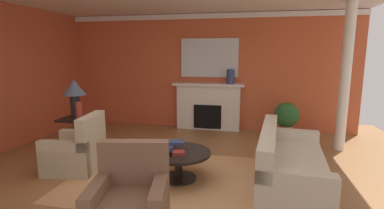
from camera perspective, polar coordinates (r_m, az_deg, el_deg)
The scene contains 19 objects.
ground_plane at distance 4.62m, azimuth -5.48°, elevation -14.79°, with size 9.06×9.06×0.00m, color olive.
wall_fireplace at distance 7.56m, azimuth 2.09°, elevation 6.42°, with size 7.57×0.12×2.92m, color #C65633.
crown_moulding at distance 7.52m, azimuth 2.05°, elevation 16.93°, with size 7.57×0.08×0.12m, color white.
area_rug at distance 4.69m, azimuth -2.67°, elevation -14.32°, with size 3.34×2.29×0.01m, color tan.
fireplace at distance 7.44m, azimuth 3.20°, elevation -0.62°, with size 1.80×0.35×1.19m.
mantel_mirror at distance 7.43m, azimuth 3.43°, elevation 9.12°, with size 1.45×0.04×0.96m, color silver.
sofa at distance 4.56m, azimuth 18.41°, elevation -11.57°, with size 1.09×2.17×0.85m.
armchair_near_window at distance 5.28m, azimuth -21.66°, elevation -8.69°, with size 0.89×0.89×0.95m.
armchair_facing_fireplace at distance 3.41m, azimuth -12.05°, elevation -18.77°, with size 0.94×0.94×0.95m.
coffee_table at distance 4.56m, azimuth -2.70°, elevation -10.55°, with size 1.00×1.00×0.45m.
side_table at distance 6.14m, azimuth -21.58°, elevation -5.18°, with size 0.56×0.56×0.70m.
table_lamp at distance 5.99m, azimuth -22.09°, elevation 2.46°, with size 0.44×0.44×0.75m.
vase_on_side_table at distance 5.86m, azimuth -21.29°, elevation -1.14°, with size 0.12×0.12×0.34m, color #9E3328.
vase_mantel_right at distance 7.22m, azimuth 7.54°, elevation 5.43°, with size 0.19×0.19×0.36m, color navy.
book_red_cover at distance 4.39m, azimuth -2.71°, elevation -9.43°, with size 0.19×0.16×0.05m, color maroon.
book_art_folio at distance 4.40m, azimuth -5.20°, elevation -8.65°, with size 0.20×0.16×0.06m, color navy.
book_small_novel at distance 4.52m, azimuth -3.12°, elevation -7.45°, with size 0.23×0.19×0.04m, color navy.
potted_plant at distance 6.98m, azimuth 17.99°, elevation -2.41°, with size 0.56×0.56×0.83m.
column_white at distance 6.44m, azimuth 27.85°, elevation 4.63°, with size 0.20×0.20×2.92m, color white.
Camera 1 is at (1.27, -4.00, 1.94)m, focal length 27.19 mm.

